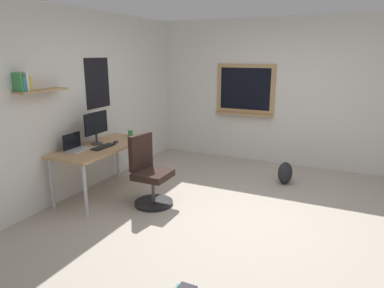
% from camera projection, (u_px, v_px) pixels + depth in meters
% --- Properties ---
extents(ground_plane, '(5.20, 5.20, 0.00)m').
position_uv_depth(ground_plane, '(242.00, 216.00, 4.35)').
color(ground_plane, '#ADA393').
rests_on(ground_plane, ground).
extents(wall_back, '(5.00, 0.30, 2.60)m').
position_uv_depth(wall_back, '(82.00, 102.00, 5.03)').
color(wall_back, silver).
rests_on(wall_back, ground).
extents(wall_right, '(0.22, 5.00, 2.60)m').
position_uv_depth(wall_right, '(284.00, 93.00, 6.18)').
color(wall_right, silver).
rests_on(wall_right, ground).
extents(desk, '(1.51, 0.68, 0.72)m').
position_uv_depth(desk, '(102.00, 150.00, 4.90)').
color(desk, tan).
rests_on(desk, ground).
extents(office_chair, '(0.52, 0.52, 0.95)m').
position_uv_depth(office_chair, '(149.00, 175.00, 4.63)').
color(office_chair, black).
rests_on(office_chair, ground).
extents(laptop, '(0.31, 0.21, 0.23)m').
position_uv_depth(laptop, '(76.00, 146.00, 4.64)').
color(laptop, '#ADAFB5').
rests_on(laptop, desk).
extents(monitor_primary, '(0.46, 0.17, 0.46)m').
position_uv_depth(monitor_primary, '(96.00, 126.00, 4.89)').
color(monitor_primary, '#38383D').
rests_on(monitor_primary, desk).
extents(keyboard, '(0.37, 0.13, 0.02)m').
position_uv_depth(keyboard, '(103.00, 147.00, 4.78)').
color(keyboard, black).
rests_on(keyboard, desk).
extents(computer_mouse, '(0.10, 0.06, 0.03)m').
position_uv_depth(computer_mouse, '(116.00, 142.00, 5.02)').
color(computer_mouse, '#262628').
rests_on(computer_mouse, desk).
extents(coffee_mug, '(0.08, 0.08, 0.09)m').
position_uv_depth(coffee_mug, '(131.00, 133.00, 5.43)').
color(coffee_mug, '#338C4C').
rests_on(coffee_mug, desk).
extents(backpack, '(0.32, 0.22, 0.34)m').
position_uv_depth(backpack, '(285.00, 173.00, 5.42)').
color(backpack, '#232328').
rests_on(backpack, ground).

